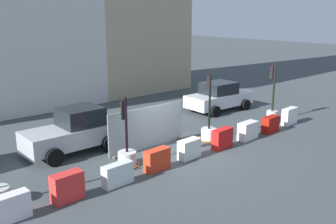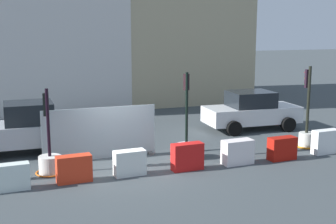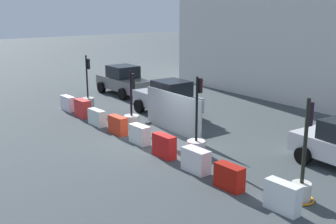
{
  "view_description": "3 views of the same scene",
  "coord_description": "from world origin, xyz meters",
  "px_view_note": "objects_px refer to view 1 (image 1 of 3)",
  "views": [
    {
      "loc": [
        -10.15,
        -11.06,
        5.68
      ],
      "look_at": [
        -0.52,
        -0.11,
        1.85
      ],
      "focal_mm": 40.63,
      "sensor_mm": 36.0,
      "label": 1
    },
    {
      "loc": [
        -3.52,
        -14.01,
        4.56
      ],
      "look_at": [
        1.79,
        0.77,
        1.58
      ],
      "focal_mm": 48.8,
      "sensor_mm": 36.0,
      "label": 2
    },
    {
      "loc": [
        13.86,
        -9.76,
        5.58
      ],
      "look_at": [
        0.95,
        -0.17,
        1.45
      ],
      "focal_mm": 44.66,
      "sensor_mm": 36.0,
      "label": 3
    }
  ],
  "objects_px": {
    "construction_barrier_5": "(222,139)",
    "construction_barrier_8": "(289,116)",
    "construction_barrier_0": "(10,208)",
    "construction_barrier_2": "(118,174)",
    "car_white_van": "(219,97)",
    "construction_barrier_6": "(248,131)",
    "traffic_light_1": "(127,155)",
    "traffic_light_2": "(209,131)",
    "car_silver_hatchback": "(74,131)",
    "construction_barrier_1": "(67,187)",
    "construction_barrier_3": "(157,160)",
    "traffic_light_3": "(272,111)",
    "construction_barrier_4": "(189,149)"
  },
  "relations": [
    {
      "from": "construction_barrier_5",
      "to": "construction_barrier_8",
      "type": "bearing_deg",
      "value": 0.95
    },
    {
      "from": "traffic_light_3",
      "to": "construction_barrier_4",
      "type": "xyz_separation_m",
      "value": [
        -7.21,
        -0.98,
        -0.17
      ]
    },
    {
      "from": "car_silver_hatchback",
      "to": "traffic_light_1",
      "type": "bearing_deg",
      "value": -74.25
    },
    {
      "from": "traffic_light_3",
      "to": "construction_barrier_2",
      "type": "relative_size",
      "value": 2.75
    },
    {
      "from": "traffic_light_2",
      "to": "construction_barrier_2",
      "type": "xyz_separation_m",
      "value": [
        -5.85,
        -1.24,
        -0.04
      ]
    },
    {
      "from": "traffic_light_2",
      "to": "construction_barrier_8",
      "type": "distance_m",
      "value": 5.11
    },
    {
      "from": "construction_barrier_2",
      "to": "construction_barrier_3",
      "type": "xyz_separation_m",
      "value": [
        1.81,
        0.1,
        0.02
      ]
    },
    {
      "from": "traffic_light_2",
      "to": "construction_barrier_3",
      "type": "height_order",
      "value": "traffic_light_2"
    },
    {
      "from": "traffic_light_2",
      "to": "construction_barrier_3",
      "type": "distance_m",
      "value": 4.2
    },
    {
      "from": "traffic_light_2",
      "to": "construction_barrier_4",
      "type": "bearing_deg",
      "value": -154.91
    },
    {
      "from": "construction_barrier_2",
      "to": "construction_barrier_6",
      "type": "distance_m",
      "value": 7.22
    },
    {
      "from": "construction_barrier_5",
      "to": "construction_barrier_6",
      "type": "height_order",
      "value": "construction_barrier_5"
    },
    {
      "from": "traffic_light_1",
      "to": "traffic_light_3",
      "type": "bearing_deg",
      "value": -0.37
    },
    {
      "from": "construction_barrier_3",
      "to": "car_silver_hatchback",
      "type": "distance_m",
      "value": 4.04
    },
    {
      "from": "construction_barrier_3",
      "to": "construction_barrier_4",
      "type": "xyz_separation_m",
      "value": [
        1.71,
        0.05,
        -0.01
      ]
    },
    {
      "from": "traffic_light_1",
      "to": "construction_barrier_0",
      "type": "bearing_deg",
      "value": -166.8
    },
    {
      "from": "traffic_light_1",
      "to": "construction_barrier_1",
      "type": "bearing_deg",
      "value": -160.27
    },
    {
      "from": "construction_barrier_2",
      "to": "car_silver_hatchback",
      "type": "bearing_deg",
      "value": 83.13
    },
    {
      "from": "construction_barrier_5",
      "to": "construction_barrier_4",
      "type": "bearing_deg",
      "value": 176.73
    },
    {
      "from": "traffic_light_2",
      "to": "traffic_light_3",
      "type": "height_order",
      "value": "traffic_light_3"
    },
    {
      "from": "construction_barrier_2",
      "to": "car_white_van",
      "type": "relative_size",
      "value": 0.26
    },
    {
      "from": "construction_barrier_5",
      "to": "construction_barrier_1",
      "type": "bearing_deg",
      "value": 179.45
    },
    {
      "from": "construction_barrier_3",
      "to": "car_silver_hatchback",
      "type": "relative_size",
      "value": 0.26
    },
    {
      "from": "construction_barrier_2",
      "to": "construction_barrier_8",
      "type": "relative_size",
      "value": 1.08
    },
    {
      "from": "construction_barrier_5",
      "to": "construction_barrier_8",
      "type": "xyz_separation_m",
      "value": [
        5.44,
        0.09,
        -0.0
      ]
    },
    {
      "from": "construction_barrier_6",
      "to": "construction_barrier_8",
      "type": "height_order",
      "value": "construction_barrier_8"
    },
    {
      "from": "traffic_light_3",
      "to": "construction_barrier_3",
      "type": "bearing_deg",
      "value": -173.4
    },
    {
      "from": "construction_barrier_1",
      "to": "construction_barrier_8",
      "type": "bearing_deg",
      "value": 0.09
    },
    {
      "from": "traffic_light_2",
      "to": "construction_barrier_0",
      "type": "distance_m",
      "value": 9.46
    },
    {
      "from": "construction_barrier_5",
      "to": "car_white_van",
      "type": "bearing_deg",
      "value": 42.54
    },
    {
      "from": "traffic_light_1",
      "to": "car_white_van",
      "type": "relative_size",
      "value": 0.63
    },
    {
      "from": "construction_barrier_0",
      "to": "construction_barrier_5",
      "type": "bearing_deg",
      "value": -0.21
    },
    {
      "from": "construction_barrier_4",
      "to": "construction_barrier_8",
      "type": "bearing_deg",
      "value": -0.14
    },
    {
      "from": "traffic_light_3",
      "to": "construction_barrier_5",
      "type": "height_order",
      "value": "traffic_light_3"
    },
    {
      "from": "construction_barrier_3",
      "to": "car_silver_hatchback",
      "type": "height_order",
      "value": "car_silver_hatchback"
    },
    {
      "from": "car_white_van",
      "to": "car_silver_hatchback",
      "type": "relative_size",
      "value": 1.07
    },
    {
      "from": "construction_barrier_2",
      "to": "car_white_van",
      "type": "distance_m",
      "value": 11.26
    },
    {
      "from": "construction_barrier_0",
      "to": "construction_barrier_1",
      "type": "bearing_deg",
      "value": 1.18
    },
    {
      "from": "construction_barrier_0",
      "to": "car_silver_hatchback",
      "type": "bearing_deg",
      "value": 43.54
    },
    {
      "from": "traffic_light_1",
      "to": "construction_barrier_6",
      "type": "height_order",
      "value": "traffic_light_1"
    },
    {
      "from": "construction_barrier_2",
      "to": "car_white_van",
      "type": "xyz_separation_m",
      "value": [
        10.3,
        4.53,
        0.45
      ]
    },
    {
      "from": "traffic_light_2",
      "to": "construction_barrier_6",
      "type": "distance_m",
      "value": 1.8
    },
    {
      "from": "construction_barrier_0",
      "to": "construction_barrier_3",
      "type": "bearing_deg",
      "value": 0.27
    },
    {
      "from": "traffic_light_3",
      "to": "car_silver_hatchback",
      "type": "bearing_deg",
      "value": 165.0
    },
    {
      "from": "traffic_light_1",
      "to": "traffic_light_2",
      "type": "relative_size",
      "value": 0.89
    },
    {
      "from": "construction_barrier_1",
      "to": "construction_barrier_3",
      "type": "xyz_separation_m",
      "value": [
        3.6,
        -0.01,
        -0.05
      ]
    },
    {
      "from": "construction_barrier_5",
      "to": "car_silver_hatchback",
      "type": "distance_m",
      "value": 6.27
    },
    {
      "from": "construction_barrier_3",
      "to": "construction_barrier_5",
      "type": "xyz_separation_m",
      "value": [
        3.59,
        -0.06,
        0.03
      ]
    },
    {
      "from": "traffic_light_3",
      "to": "car_silver_hatchback",
      "type": "height_order",
      "value": "traffic_light_3"
    },
    {
      "from": "traffic_light_2",
      "to": "car_white_van",
      "type": "bearing_deg",
      "value": 36.54
    }
  ]
}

